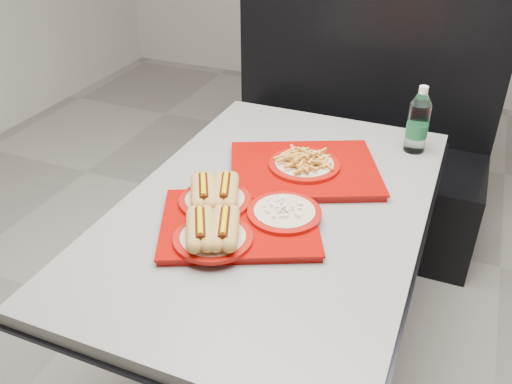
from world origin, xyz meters
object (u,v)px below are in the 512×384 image
at_px(booth_bench, 350,151).
at_px(tray_far, 304,166).
at_px(diner_table, 274,244).
at_px(tray_near, 233,216).
at_px(water_bottle, 418,124).

height_order(booth_bench, tray_far, booth_bench).
distance_m(booth_bench, tray_far, 0.97).
xyz_separation_m(diner_table, tray_near, (-0.07, -0.17, 0.20)).
bearing_deg(diner_table, tray_near, -111.51).
distance_m(diner_table, water_bottle, 0.68).
xyz_separation_m(diner_table, water_bottle, (0.35, 0.52, 0.27)).
distance_m(diner_table, booth_bench, 1.11).
distance_m(tray_far, water_bottle, 0.46).
bearing_deg(tray_far, booth_bench, 91.78).
relative_size(diner_table, booth_bench, 1.05).
relative_size(diner_table, tray_far, 2.35).
relative_size(tray_near, water_bottle, 2.25).
bearing_deg(diner_table, tray_far, 82.26).
relative_size(tray_near, tray_far, 0.92).
height_order(diner_table, tray_near, tray_near).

